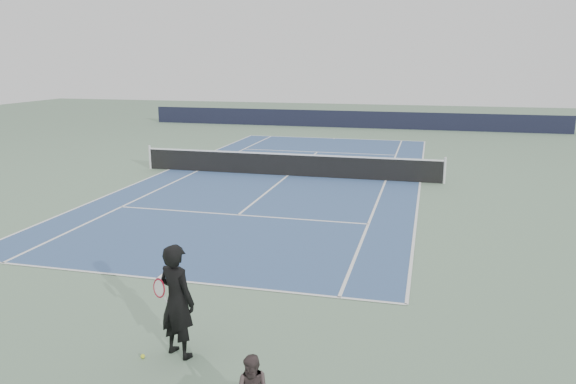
# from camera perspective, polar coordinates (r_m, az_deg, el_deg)

# --- Properties ---
(ground) EXTENTS (80.00, 80.00, 0.00)m
(ground) POSITION_cam_1_polar(r_m,az_deg,el_deg) (23.81, -0.02, 1.66)
(ground) COLOR slate
(court_surface) EXTENTS (10.97, 23.77, 0.01)m
(court_surface) POSITION_cam_1_polar(r_m,az_deg,el_deg) (23.81, -0.02, 1.67)
(court_surface) COLOR #375382
(court_surface) RESTS_ON ground
(tennis_net) EXTENTS (12.90, 0.10, 1.07)m
(tennis_net) POSITION_cam_1_polar(r_m,az_deg,el_deg) (23.71, -0.02, 2.85)
(tennis_net) COLOR silver
(tennis_net) RESTS_ON ground
(windscreen_far) EXTENTS (30.00, 0.25, 1.20)m
(windscreen_far) POSITION_cam_1_polar(r_m,az_deg,el_deg) (41.11, 6.18, 7.36)
(windscreen_far) COLOR black
(windscreen_far) RESTS_ON ground
(tennis_player) EXTENTS (0.89, 0.75, 1.94)m
(tennis_player) POSITION_cam_1_polar(r_m,az_deg,el_deg) (9.51, -11.24, -10.77)
(tennis_player) COLOR black
(tennis_player) RESTS_ON ground
(tennis_ball) EXTENTS (0.07, 0.07, 0.07)m
(tennis_ball) POSITION_cam_1_polar(r_m,az_deg,el_deg) (9.95, -14.55, -15.85)
(tennis_ball) COLOR #CFDC2D
(tennis_ball) RESTS_ON ground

